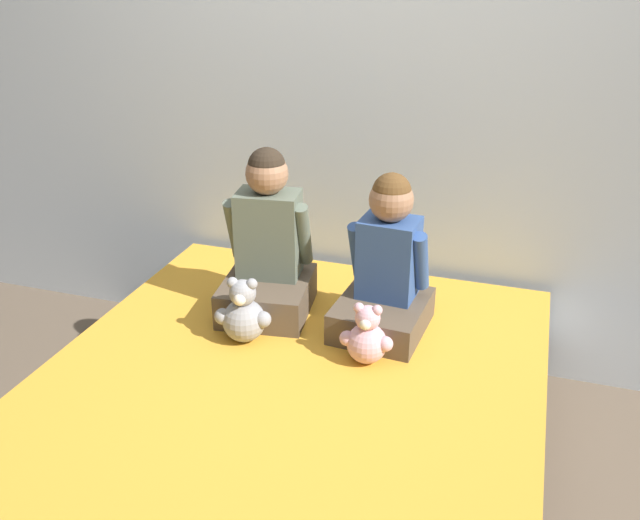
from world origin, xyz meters
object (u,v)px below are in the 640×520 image
(child_on_left, at_px, (268,250))
(teddy_bear_held_by_right_child, at_px, (367,338))
(child_on_right, at_px, (386,270))
(bed, at_px, (285,437))
(teddy_bear_held_by_left_child, at_px, (244,314))

(child_on_left, distance_m, teddy_bear_held_by_right_child, 0.56)
(child_on_left, distance_m, child_on_right, 0.47)
(bed, distance_m, child_on_right, 0.70)
(child_on_left, distance_m, teddy_bear_held_by_left_child, 0.30)
(teddy_bear_held_by_left_child, bearing_deg, bed, -52.06)
(bed, xyz_separation_m, teddy_bear_held_by_left_child, (-0.24, 0.22, 0.33))
(child_on_left, height_order, teddy_bear_held_by_right_child, child_on_left)
(teddy_bear_held_by_right_child, bearing_deg, child_on_right, 87.24)
(child_on_right, xyz_separation_m, teddy_bear_held_by_right_child, (-0.00, -0.26, -0.14))
(teddy_bear_held_by_right_child, bearing_deg, bed, -138.88)
(child_on_right, distance_m, teddy_bear_held_by_right_child, 0.30)
(child_on_left, xyz_separation_m, teddy_bear_held_by_left_child, (0.00, -0.26, -0.15))
(teddy_bear_held_by_left_child, height_order, teddy_bear_held_by_right_child, teddy_bear_held_by_left_child)
(teddy_bear_held_by_left_child, xyz_separation_m, teddy_bear_held_by_right_child, (0.46, -0.00, -0.01))
(bed, height_order, teddy_bear_held_by_right_child, teddy_bear_held_by_right_child)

